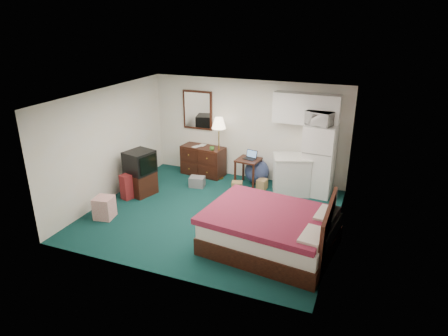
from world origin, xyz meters
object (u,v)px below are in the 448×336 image
at_px(dresser, 203,161).
at_px(suitcase, 129,186).
at_px(floor_lamp, 219,149).
at_px(fridge, 319,160).
at_px(bed, 270,231).
at_px(tv_stand, 141,183).
at_px(kitchen_counter, 291,175).
at_px(desk, 248,172).

height_order(dresser, suitcase, dresser).
relative_size(floor_lamp, fridge, 0.96).
bearing_deg(bed, suitcase, 173.25).
distance_m(dresser, floor_lamp, 0.65).
bearing_deg(tv_stand, floor_lamp, 66.01).
bearing_deg(dresser, floor_lamp, -4.42).
xyz_separation_m(kitchen_counter, bed, (0.20, -2.51, -0.09)).
distance_m(floor_lamp, bed, 3.46).
height_order(desk, suitcase, desk).
xyz_separation_m(floor_lamp, fridge, (2.48, 0.00, 0.03)).
bearing_deg(desk, suitcase, -138.00).
bearing_deg(dresser, desk, -3.45).
distance_m(kitchen_counter, tv_stand, 3.51).
distance_m(fridge, tv_stand, 4.15).
xyz_separation_m(kitchen_counter, suitcase, (-3.37, -1.65, -0.15)).
relative_size(desk, bed, 0.31).
distance_m(dresser, fridge, 3.00).
xyz_separation_m(desk, fridge, (1.64, 0.15, 0.49)).
height_order(dresser, fridge, fridge).
bearing_deg(kitchen_counter, dresser, 154.10).
bearing_deg(floor_lamp, dresser, 168.37).
height_order(desk, bed, bed).
height_order(kitchen_counter, fridge, fridge).
xyz_separation_m(desk, suitcase, (-2.30, -1.70, -0.05)).
distance_m(desk, tv_stand, 2.58).
height_order(floor_lamp, kitchen_counter, floor_lamp).
xyz_separation_m(desk, kitchen_counter, (1.07, -0.05, 0.10)).
bearing_deg(floor_lamp, bed, -52.18).
bearing_deg(bed, dresser, 139.53).
bearing_deg(tv_stand, dresser, 79.56).
height_order(fridge, tv_stand, fridge).
bearing_deg(desk, kitchen_counter, 2.96).
distance_m(desk, kitchen_counter, 1.08).
distance_m(dresser, kitchen_counter, 2.41).
xyz_separation_m(dresser, bed, (2.59, -2.81, -0.03)).
relative_size(floor_lamp, kitchen_counter, 1.82).
bearing_deg(bed, desk, 123.25).
bearing_deg(desk, floor_lamp, 175.46).
bearing_deg(kitchen_counter, tv_stand, -176.08).
bearing_deg(fridge, dresser, -178.78).
bearing_deg(tv_stand, desk, 49.60).
distance_m(desk, fridge, 1.72).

